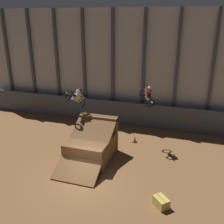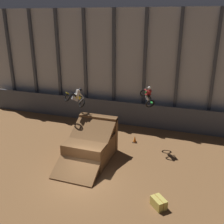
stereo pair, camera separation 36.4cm
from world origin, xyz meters
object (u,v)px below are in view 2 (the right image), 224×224
dirt_ramp (91,145)px  traffic_cone_near_ramp (135,139)px  traffic_cone_arena_edge (66,153)px  rider_bike_right_air (148,96)px  rider_bike_left_air (76,98)px  hay_bale_trackside (159,203)px

dirt_ramp → traffic_cone_near_ramp: bearing=54.6°
dirt_ramp → traffic_cone_arena_edge: (-1.95, -0.52, -0.74)m
rider_bike_right_air → traffic_cone_arena_edge: size_ratio=3.10×
rider_bike_left_air → dirt_ramp: bearing=-0.2°
dirt_ramp → rider_bike_left_air: bearing=142.4°
traffic_cone_near_ramp → rider_bike_left_air: bearing=-154.2°
dirt_ramp → rider_bike_left_air: size_ratio=3.03×
traffic_cone_arena_edge → rider_bike_left_air: bearing=86.4°
dirt_ramp → traffic_cone_arena_edge: bearing=-165.2°
rider_bike_right_air → traffic_cone_near_ramp: 4.18m
dirt_ramp → hay_bale_trackside: (5.78, -3.93, -0.74)m
rider_bike_left_air → traffic_cone_arena_edge: bearing=-56.3°
traffic_cone_arena_edge → hay_bale_trackside: traffic_cone_arena_edge is taller
hay_bale_trackside → traffic_cone_arena_edge: bearing=156.2°
dirt_ramp → hay_bale_trackside: size_ratio=5.03×
traffic_cone_near_ramp → hay_bale_trackside: size_ratio=0.55×
rider_bike_right_air → dirt_ramp: bearing=-170.8°
traffic_cone_near_ramp → traffic_cone_arena_edge: size_ratio=1.00×
dirt_ramp → traffic_cone_arena_edge: size_ratio=9.23×
rider_bike_right_air → traffic_cone_near_ramp: size_ratio=3.10×
hay_bale_trackside → rider_bike_left_air: bearing=144.9°
rider_bike_left_air → traffic_cone_near_ramp: size_ratio=3.05×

